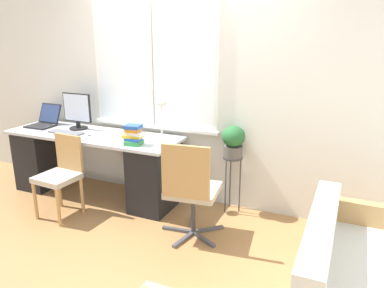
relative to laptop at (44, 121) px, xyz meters
The scene contains 13 objects.
ground_plane 2.01m from the laptop, 12.69° to the right, with size 14.00×14.00×0.00m, color #9E7042.
wall_back_with_window 1.89m from the laptop, 10.92° to the left, with size 9.00×0.12×2.70m.
desk 0.90m from the laptop, ahead, with size 2.10×0.67×0.76m.
laptop is the anchor object (origin of this frame).
monitor 0.52m from the laptop, ahead, with size 0.39×0.22×0.43m.
keyboard 0.54m from the laptop, 19.37° to the right, with size 0.42×0.14×0.02m.
mouse 0.83m from the laptop, 10.66° to the right, with size 0.04×0.06×0.03m.
desk_lamp 1.67m from the laptop, ahead, with size 0.14×0.14×0.45m.
book_stack 1.48m from the laptop, ahead, with size 0.23×0.19×0.21m.
desk_chair_wooden 1.05m from the laptop, 37.87° to the right, with size 0.41×0.42×0.85m.
office_chair_swivel 2.32m from the laptop, 12.96° to the right, with size 0.60×0.61×0.97m.
plant_stand 2.43m from the laptop, ahead, with size 0.21×0.21×0.62m.
potted_plant 2.41m from the laptop, ahead, with size 0.24×0.24×0.33m.
Camera 1 is at (1.73, -3.00, 1.89)m, focal length 35.00 mm.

